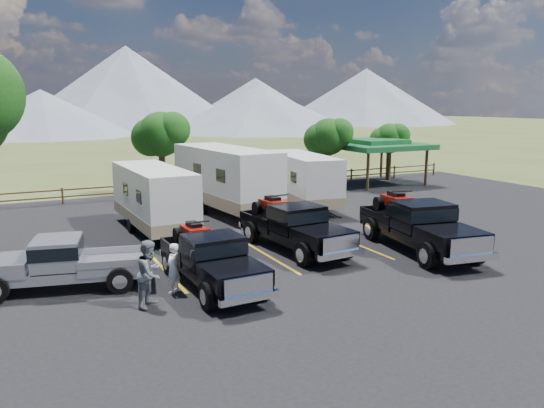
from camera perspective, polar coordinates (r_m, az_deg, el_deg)
name	(u,v)px	position (r m, az deg, el deg)	size (l,w,h in m)	color
ground	(371,278)	(18.21, 10.64, -7.87)	(320.00, 320.00, 0.00)	#425323
asphalt_lot	(324,255)	(20.56, 5.60, -5.49)	(44.00, 34.00, 0.04)	black
stall_lines	(311,248)	(21.37, 4.19, -4.76)	(12.12, 5.50, 0.01)	gold
tree_ne_a	(328,137)	(36.44, 6.07, 7.18)	(3.11, 2.92, 4.76)	black
tree_ne_b	(389,139)	(40.77, 12.49, 6.88)	(2.77, 2.59, 4.27)	black
tree_north	(160,134)	(33.85, -11.91, 7.33)	(3.46, 3.24, 5.25)	black
rail_fence	(225,183)	(34.93, -5.08, 2.30)	(36.12, 0.12, 1.00)	#4F3922
pavilion	(376,145)	(38.78, 11.12, 6.23)	(6.20, 6.20, 3.22)	#4F3922
mountain_range	(20,92)	(119.73, -25.45, 10.85)	(209.00, 71.00, 20.00)	slate
rig_left	(211,258)	(17.01, -6.60, -5.78)	(2.11, 5.66, 1.87)	black
rig_center	(294,226)	(20.94, 2.36, -2.33)	(2.49, 6.19, 2.02)	black
rig_right	(418,224)	(21.62, 15.45, -2.09)	(3.12, 6.80, 2.19)	black
trailer_left	(154,198)	(24.37, -12.61, 0.61)	(2.39, 8.37, 2.91)	silver
trailer_center	(226,179)	(27.99, -4.99, 2.71)	(3.30, 9.92, 3.43)	silver
trailer_right	(301,180)	(29.36, 3.13, 2.61)	(3.09, 8.52, 2.95)	silver
pickup_silver	(63,263)	(17.82, -21.58, -5.88)	(5.70, 2.88, 1.64)	#9A9CA2
person_a	(173,268)	(16.58, -10.59, -6.79)	(0.57, 0.37, 1.55)	white
person_b	(150,273)	(15.59, -12.97, -7.28)	(0.95, 0.74, 1.95)	slate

